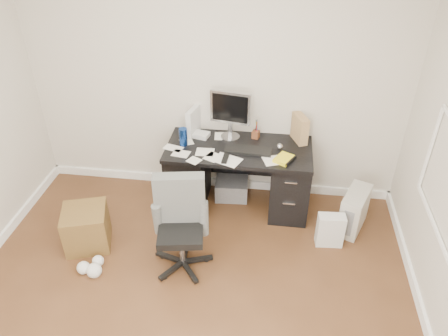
{
  "coord_description": "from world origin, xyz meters",
  "views": [
    {
      "loc": [
        0.66,
        -2.18,
        3.09
      ],
      "look_at": [
        0.21,
        1.2,
        0.79
      ],
      "focal_mm": 35.0,
      "sensor_mm": 36.0,
      "label": 1
    }
  ],
  "objects_px": {
    "desk": "(238,176)",
    "wicker_basket": "(87,228)",
    "keyboard": "(248,150)",
    "lcd_monitor": "(230,115)",
    "office_chair": "(180,228)",
    "pc_tower": "(354,211)"
  },
  "relations": [
    {
      "from": "keyboard",
      "to": "office_chair",
      "type": "height_order",
      "value": "office_chair"
    },
    {
      "from": "desk",
      "to": "lcd_monitor",
      "type": "distance_m",
      "value": 0.66
    },
    {
      "from": "desk",
      "to": "office_chair",
      "type": "bearing_deg",
      "value": -113.32
    },
    {
      "from": "office_chair",
      "to": "keyboard",
      "type": "bearing_deg",
      "value": 50.75
    },
    {
      "from": "lcd_monitor",
      "to": "wicker_basket",
      "type": "xyz_separation_m",
      "value": [
        -1.3,
        -1.0,
        -0.81
      ]
    },
    {
      "from": "desk",
      "to": "wicker_basket",
      "type": "bearing_deg",
      "value": -150.04
    },
    {
      "from": "desk",
      "to": "lcd_monitor",
      "type": "height_order",
      "value": "lcd_monitor"
    },
    {
      "from": "keyboard",
      "to": "wicker_basket",
      "type": "distance_m",
      "value": 1.78
    },
    {
      "from": "wicker_basket",
      "to": "lcd_monitor",
      "type": "bearing_deg",
      "value": 37.78
    },
    {
      "from": "office_chair",
      "to": "wicker_basket",
      "type": "relative_size",
      "value": 2.25
    },
    {
      "from": "pc_tower",
      "to": "wicker_basket",
      "type": "relative_size",
      "value": 1.09
    },
    {
      "from": "desk",
      "to": "keyboard",
      "type": "bearing_deg",
      "value": -29.21
    },
    {
      "from": "wicker_basket",
      "to": "office_chair",
      "type": "bearing_deg",
      "value": -9.17
    },
    {
      "from": "lcd_monitor",
      "to": "office_chair",
      "type": "bearing_deg",
      "value": -95.27
    },
    {
      "from": "office_chair",
      "to": "lcd_monitor",
      "type": "bearing_deg",
      "value": 65.66
    },
    {
      "from": "wicker_basket",
      "to": "keyboard",
      "type": "bearing_deg",
      "value": 26.57
    },
    {
      "from": "keyboard",
      "to": "office_chair",
      "type": "xyz_separation_m",
      "value": [
        -0.52,
        -0.92,
        -0.3
      ]
    },
    {
      "from": "lcd_monitor",
      "to": "keyboard",
      "type": "distance_m",
      "value": 0.42
    },
    {
      "from": "pc_tower",
      "to": "desk",
      "type": "bearing_deg",
      "value": -167.51
    },
    {
      "from": "keyboard",
      "to": "wicker_basket",
      "type": "height_order",
      "value": "keyboard"
    },
    {
      "from": "desk",
      "to": "wicker_basket",
      "type": "relative_size",
      "value": 3.64
    },
    {
      "from": "pc_tower",
      "to": "wicker_basket",
      "type": "bearing_deg",
      "value": -144.71
    }
  ]
}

